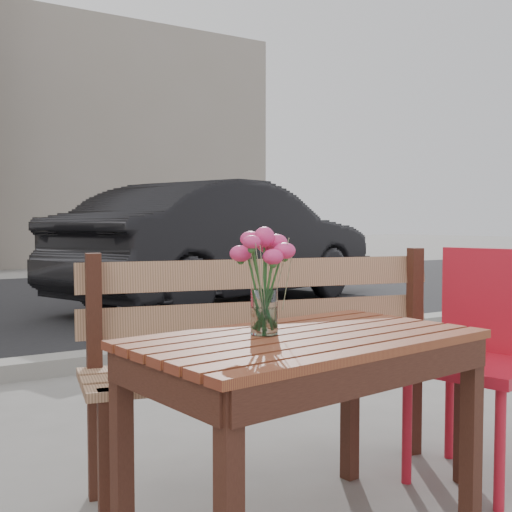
# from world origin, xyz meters

# --- Properties ---
(street) EXTENTS (30.00, 8.12, 0.12)m
(street) POSITION_xyz_m (0.00, 5.06, 0.03)
(street) COLOR black
(street) RESTS_ON ground
(main_table) EXTENTS (1.18, 0.78, 0.69)m
(main_table) POSITION_xyz_m (0.02, 0.17, 0.57)
(main_table) COLOR maroon
(main_table) RESTS_ON ground
(main_bench) EXTENTS (1.60, 0.77, 0.96)m
(main_bench) POSITION_xyz_m (0.23, 0.64, 0.58)
(main_bench) COLOR brown
(main_bench) RESTS_ON ground
(red_chair) EXTENTS (0.57, 0.57, 0.94)m
(red_chair) POSITION_xyz_m (0.98, 0.24, 0.54)
(red_chair) COLOR red
(red_chair) RESTS_ON ground
(main_vase) EXTENTS (0.19, 0.19, 0.35)m
(main_vase) POSITION_xyz_m (-0.08, 0.25, 0.90)
(main_vase) COLOR white
(main_vase) RESTS_ON main_table
(parked_car) EXTENTS (4.94, 3.08, 1.54)m
(parked_car) POSITION_xyz_m (2.84, 5.70, 0.77)
(parked_car) COLOR black
(parked_car) RESTS_ON ground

